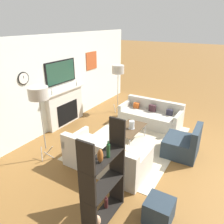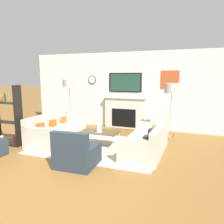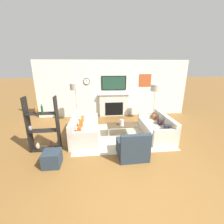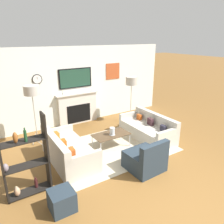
% 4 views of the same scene
% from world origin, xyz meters
% --- Properties ---
extents(ground_plane, '(60.00, 60.00, 0.00)m').
position_xyz_m(ground_plane, '(0.00, 0.00, 0.00)').
color(ground_plane, brown).
extents(fireplace_wall, '(7.35, 0.28, 2.70)m').
position_xyz_m(fireplace_wall, '(0.00, 4.80, 1.23)').
color(fireplace_wall, silver).
rests_on(fireplace_wall, ground_plane).
extents(area_rug, '(3.24, 2.31, 0.01)m').
position_xyz_m(area_rug, '(0.00, 2.40, 0.01)').
color(area_rug, beige).
rests_on(area_rug, ground_plane).
extents(couch_left, '(0.90, 1.82, 0.78)m').
position_xyz_m(couch_left, '(-1.32, 2.40, 0.28)').
color(couch_left, '#BCB6A8').
rests_on(couch_left, ground_plane).
extents(couch_right, '(0.86, 1.86, 0.73)m').
position_xyz_m(couch_right, '(1.32, 2.40, 0.26)').
color(couch_right, '#BCB6A8').
rests_on(couch_right, ground_plane).
extents(armchair, '(0.81, 0.80, 0.79)m').
position_xyz_m(armchair, '(0.10, 1.11, 0.27)').
color(armchair, '#25313C').
rests_on(armchair, ground_plane).
extents(coffee_table, '(1.03, 0.57, 0.40)m').
position_xyz_m(coffee_table, '(0.01, 2.48, 0.38)').
color(coffee_table, '#4C3823').
rests_on(coffee_table, ground_plane).
extents(hurricane_candle, '(0.16, 0.16, 0.22)m').
position_xyz_m(hurricane_candle, '(0.02, 2.44, 0.50)').
color(hurricane_candle, silver).
rests_on(hurricane_candle, coffee_table).
extents(floor_lamp_left, '(0.43, 0.43, 1.76)m').
position_xyz_m(floor_lamp_left, '(-1.70, 3.81, 1.60)').
color(floor_lamp_left, '#9E998E').
rests_on(floor_lamp_left, ground_plane).
extents(floor_lamp_right, '(0.41, 0.41, 1.67)m').
position_xyz_m(floor_lamp_right, '(1.70, 3.81, 1.50)').
color(floor_lamp_right, '#9E998E').
rests_on(floor_lamp_right, ground_plane).
extents(shelf_unit, '(0.86, 0.28, 1.64)m').
position_xyz_m(shelf_unit, '(-2.44, 1.74, 0.72)').
color(shelf_unit, black).
rests_on(shelf_unit, ground_plane).
extents(ottoman, '(0.43, 0.43, 0.39)m').
position_xyz_m(ottoman, '(-2.02, 0.94, 0.20)').
color(ottoman, '#25313C').
rests_on(ottoman, ground_plane).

